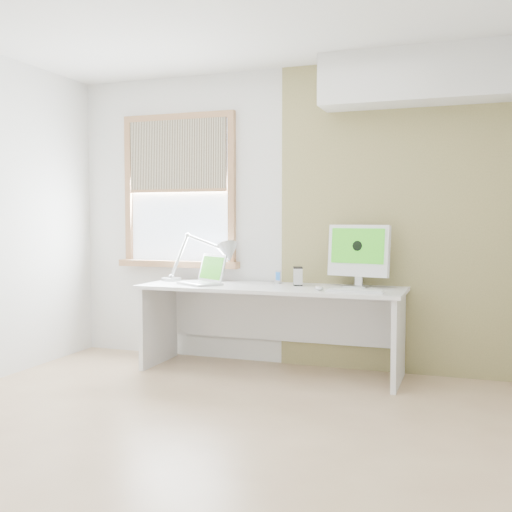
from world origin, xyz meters
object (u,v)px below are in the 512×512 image
at_px(desk, 273,308).
at_px(desk_lamp, 217,256).
at_px(imac, 359,252).
at_px(laptop, 205,277).
at_px(external_drive, 298,276).

height_order(desk, desk_lamp, desk_lamp).
xyz_separation_m(desk_lamp, imac, (1.27, -0.02, 0.06)).
bearing_deg(desk, laptop, -170.78).
height_order(desk_lamp, external_drive, desk_lamp).
relative_size(desk, external_drive, 14.15).
height_order(desk, imac, imac).
relative_size(external_drive, imac, 0.30).
distance_m(desk, external_drive, 0.34).
bearing_deg(laptop, desk, 9.22).
bearing_deg(imac, desk, -169.19).
height_order(desk_lamp, imac, imac).
bearing_deg(laptop, external_drive, 12.20).
bearing_deg(external_drive, laptop, -167.80).
bearing_deg(external_drive, desk, -159.40).
bearing_deg(desk, desk_lamp, 165.09).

